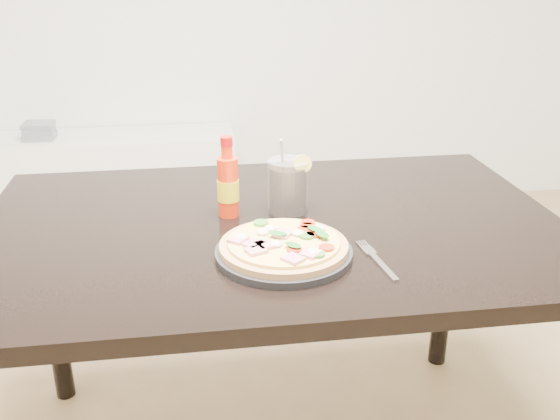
{
  "coord_description": "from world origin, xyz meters",
  "views": [
    {
      "loc": [
        -0.31,
        -1.05,
        1.35
      ],
      "look_at": [
        -0.13,
        0.19,
        0.83
      ],
      "focal_mm": 40.0,
      "sensor_mm": 36.0,
      "label": 1
    }
  ],
  "objects": [
    {
      "name": "dining_table",
      "position": [
        -0.13,
        0.31,
        0.67
      ],
      "size": [
        1.4,
        0.9,
        0.75
      ],
      "color": "black",
      "rests_on": "ground"
    },
    {
      "name": "plate",
      "position": [
        -0.13,
        0.12,
        0.76
      ],
      "size": [
        0.29,
        0.29,
        0.02
      ],
      "primitive_type": "cylinder",
      "color": "black",
      "rests_on": "dining_table"
    },
    {
      "name": "pizza",
      "position": [
        -0.13,
        0.12,
        0.78
      ],
      "size": [
        0.27,
        0.27,
        0.03
      ],
      "color": "tan",
      "rests_on": "plate"
    },
    {
      "name": "hot_sauce_bottle",
      "position": [
        -0.23,
        0.37,
        0.83
      ],
      "size": [
        0.07,
        0.07,
        0.2
      ],
      "rotation": [
        0.0,
        0.0,
        0.41
      ],
      "color": "red",
      "rests_on": "dining_table"
    },
    {
      "name": "cola_cup",
      "position": [
        -0.08,
        0.37,
        0.81
      ],
      "size": [
        0.11,
        0.1,
        0.19
      ],
      "rotation": [
        0.0,
        0.0,
        0.19
      ],
      "color": "black",
      "rests_on": "dining_table"
    },
    {
      "name": "fork",
      "position": [
        0.06,
        0.08,
        0.75
      ],
      "size": [
        0.04,
        0.19,
        0.0
      ],
      "rotation": [
        0.0,
        0.0,
        0.12
      ],
      "color": "silver",
      "rests_on": "dining_table"
    },
    {
      "name": "media_console",
      "position": [
        -0.8,
        2.07,
        0.25
      ],
      "size": [
        1.4,
        0.34,
        0.5
      ],
      "primitive_type": "cube",
      "color": "white",
      "rests_on": "ground"
    },
    {
      "name": "cd_stack",
      "position": [
        -1.05,
        2.05,
        0.54
      ],
      "size": [
        0.14,
        0.12,
        0.08
      ],
      "color": "slate",
      "rests_on": "media_console"
    }
  ]
}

